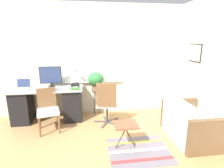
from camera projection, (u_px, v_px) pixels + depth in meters
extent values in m
plane|color=tan|center=(90.00, 123.00, 4.00)|extent=(14.00, 14.00, 0.00)
cube|color=beige|center=(88.00, 61.00, 4.32)|extent=(9.00, 0.06, 2.70)
cube|color=white|center=(79.00, 59.00, 4.24)|extent=(0.67, 0.02, 1.18)
cube|color=white|center=(79.00, 59.00, 4.23)|extent=(0.60, 0.01, 1.11)
cube|color=white|center=(107.00, 58.00, 4.33)|extent=(0.67, 0.02, 1.18)
cube|color=white|center=(107.00, 58.00, 4.32)|extent=(0.60, 0.01, 1.11)
cube|color=white|center=(94.00, 81.00, 4.43)|extent=(1.42, 0.11, 0.04)
cube|color=beige|center=(194.00, 63.00, 3.98)|extent=(0.06, 9.00, 2.70)
cube|color=black|center=(195.00, 53.00, 3.86)|extent=(0.02, 0.43, 0.40)
cube|color=white|center=(195.00, 53.00, 3.86)|extent=(0.01, 0.38, 0.35)
cube|color=#9EA3A8|center=(47.00, 89.00, 3.97)|extent=(1.61, 0.61, 0.03)
cube|color=black|center=(22.00, 106.00, 3.99)|extent=(0.40, 0.53, 0.75)
cube|color=black|center=(73.00, 104.00, 4.14)|extent=(0.40, 0.53, 0.75)
cube|color=#B7B7BC|center=(22.00, 89.00, 3.89)|extent=(0.30, 0.21, 0.02)
cube|color=#B7B7BC|center=(24.00, 83.00, 3.98)|extent=(0.30, 0.05, 0.21)
cube|color=navy|center=(24.00, 83.00, 3.98)|extent=(0.27, 0.04, 0.18)
cylinder|color=black|center=(52.00, 86.00, 4.12)|extent=(0.14, 0.14, 0.02)
cylinder|color=black|center=(51.00, 84.00, 4.10)|extent=(0.05, 0.05, 0.08)
cube|color=black|center=(51.00, 75.00, 4.05)|extent=(0.50, 0.02, 0.39)
cube|color=navy|center=(50.00, 75.00, 4.04)|extent=(0.47, 0.01, 0.37)
cube|color=slate|center=(48.00, 89.00, 3.86)|extent=(0.44, 0.13, 0.02)
ellipsoid|color=slate|center=(61.00, 89.00, 3.89)|extent=(0.04, 0.06, 0.03)
cylinder|color=#BCB299|center=(76.00, 86.00, 4.19)|extent=(0.16, 0.16, 0.01)
cylinder|color=#BCB299|center=(76.00, 78.00, 4.15)|extent=(0.02, 0.02, 0.35)
ellipsoid|color=#BCB299|center=(75.00, 70.00, 4.10)|extent=(0.12, 0.12, 0.08)
cube|color=yellow|center=(75.00, 89.00, 3.92)|extent=(0.23, 0.18, 0.03)
cube|color=green|center=(75.00, 87.00, 3.89)|extent=(0.19, 0.17, 0.03)
cube|color=white|center=(75.00, 86.00, 3.90)|extent=(0.16, 0.17, 0.03)
cube|color=black|center=(75.00, 85.00, 3.88)|extent=(0.20, 0.15, 0.02)
cube|color=black|center=(75.00, 84.00, 3.90)|extent=(0.15, 0.17, 0.03)
cylinder|color=brown|center=(40.00, 127.00, 3.39)|extent=(0.04, 0.04, 0.42)
cylinder|color=brown|center=(59.00, 124.00, 3.52)|extent=(0.04, 0.04, 0.42)
cylinder|color=brown|center=(40.00, 119.00, 3.71)|extent=(0.04, 0.04, 0.42)
cylinder|color=brown|center=(57.00, 117.00, 3.85)|extent=(0.04, 0.04, 0.42)
cube|color=silver|center=(48.00, 112.00, 3.56)|extent=(0.51, 0.49, 0.06)
cube|color=brown|center=(47.00, 98.00, 3.69)|extent=(0.37, 0.12, 0.43)
cube|color=#47474C|center=(101.00, 122.00, 4.04)|extent=(0.31, 0.09, 0.03)
cube|color=#47474C|center=(105.00, 125.00, 3.90)|extent=(0.17, 0.29, 0.03)
cube|color=#47474C|center=(112.00, 124.00, 3.95)|extent=(0.24, 0.25, 0.03)
cube|color=#47474C|center=(113.00, 120.00, 4.12)|extent=(0.29, 0.17, 0.03)
cube|color=#47474C|center=(106.00, 119.00, 4.18)|extent=(0.08, 0.31, 0.03)
cylinder|color=#333338|center=(107.00, 113.00, 3.99)|extent=(0.04, 0.04, 0.40)
cube|color=silver|center=(107.00, 104.00, 3.93)|extent=(0.52, 0.50, 0.06)
cube|color=brown|center=(106.00, 95.00, 3.64)|extent=(0.42, 0.11, 0.49)
cube|color=beige|center=(191.00, 128.00, 3.35)|extent=(0.77, 0.93, 0.43)
cube|color=beige|center=(178.00, 109.00, 3.21)|extent=(0.16, 0.93, 0.36)
cube|color=brown|center=(210.00, 137.00, 2.84)|extent=(0.77, 0.09, 0.63)
cube|color=brown|center=(179.00, 112.00, 3.81)|extent=(0.77, 0.09, 0.63)
cylinder|color=#333338|center=(96.00, 91.00, 4.40)|extent=(0.20, 0.20, 0.02)
cylinder|color=#333338|center=(99.00, 102.00, 4.49)|extent=(0.01, 0.01, 0.59)
cylinder|color=#333338|center=(94.00, 101.00, 4.54)|extent=(0.01, 0.01, 0.59)
cylinder|color=#333338|center=(95.00, 103.00, 4.40)|extent=(0.01, 0.01, 0.59)
cylinder|color=brown|center=(96.00, 88.00, 4.38)|extent=(0.19, 0.19, 0.14)
ellipsoid|color=#2D7038|center=(96.00, 79.00, 4.32)|extent=(0.38, 0.38, 0.34)
cube|color=slate|center=(139.00, 151.00, 3.01)|extent=(1.04, 0.87, 0.01)
cube|color=#C63838|center=(143.00, 160.00, 2.77)|extent=(1.02, 0.07, 0.00)
cube|color=white|center=(139.00, 150.00, 3.01)|extent=(1.02, 0.07, 0.00)
cube|color=#DBCC4C|center=(135.00, 142.00, 3.25)|extent=(1.02, 0.07, 0.00)
cube|color=#B24C33|center=(126.00, 125.00, 2.99)|extent=(0.41, 0.35, 0.02)
cylinder|color=#4C3D2D|center=(122.00, 137.00, 3.04)|extent=(0.23, 0.02, 0.44)
cylinder|color=#4C3D2D|center=(130.00, 136.00, 3.06)|extent=(0.23, 0.02, 0.44)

